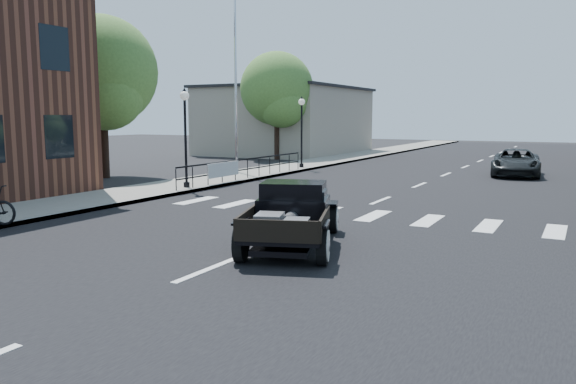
% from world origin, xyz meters
% --- Properties ---
extents(ground, '(120.00, 120.00, 0.00)m').
position_xyz_m(ground, '(0.00, 0.00, 0.00)').
color(ground, black).
rests_on(ground, ground).
extents(road, '(14.00, 80.00, 0.02)m').
position_xyz_m(road, '(0.00, 15.00, 0.01)').
color(road, black).
rests_on(road, ground).
extents(road_markings, '(12.00, 60.00, 0.06)m').
position_xyz_m(road_markings, '(0.00, 10.00, 0.00)').
color(road_markings, silver).
rests_on(road_markings, ground).
extents(sidewalk_left, '(3.00, 80.00, 0.15)m').
position_xyz_m(sidewalk_left, '(-8.50, 15.00, 0.07)').
color(sidewalk_left, gray).
rests_on(sidewalk_left, ground).
extents(low_building_left, '(10.00, 12.00, 5.00)m').
position_xyz_m(low_building_left, '(-15.00, 28.00, 2.50)').
color(low_building_left, gray).
rests_on(low_building_left, ground).
extents(railing, '(0.08, 10.00, 1.00)m').
position_xyz_m(railing, '(-7.30, 10.00, 0.65)').
color(railing, black).
rests_on(railing, sidewalk_left).
extents(banner, '(0.04, 2.20, 0.60)m').
position_xyz_m(banner, '(-7.22, 8.00, 0.45)').
color(banner, silver).
rests_on(banner, sidewalk_left).
extents(lamp_post_b, '(0.36, 0.36, 3.84)m').
position_xyz_m(lamp_post_b, '(-7.60, 6.00, 2.07)').
color(lamp_post_b, black).
rests_on(lamp_post_b, sidewalk_left).
extents(lamp_post_c, '(0.36, 0.36, 3.84)m').
position_xyz_m(lamp_post_c, '(-7.60, 16.00, 2.07)').
color(lamp_post_c, black).
rests_on(lamp_post_c, sidewalk_left).
extents(flagpole, '(0.12, 0.12, 12.94)m').
position_xyz_m(flagpole, '(-9.20, 12.00, 6.62)').
color(flagpole, silver).
rests_on(flagpole, sidewalk_left).
extents(big_tree_near, '(5.16, 5.16, 7.57)m').
position_xyz_m(big_tree_near, '(-14.00, 8.00, 3.79)').
color(big_tree_near, '#477230').
rests_on(big_tree_near, ground).
extents(big_tree_far, '(4.93, 4.93, 7.24)m').
position_xyz_m(big_tree_far, '(-12.50, 22.00, 3.62)').
color(big_tree_far, '#477230').
rests_on(big_tree_far, ground).
extents(hotrod_pickup, '(3.28, 4.68, 1.48)m').
position_xyz_m(hotrod_pickup, '(0.51, -0.52, 0.74)').
color(hotrod_pickup, black).
rests_on(hotrod_pickup, ground).
extents(second_car, '(2.61, 4.88, 1.31)m').
position_xyz_m(second_car, '(3.14, 18.01, 0.65)').
color(second_car, black).
rests_on(second_car, ground).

